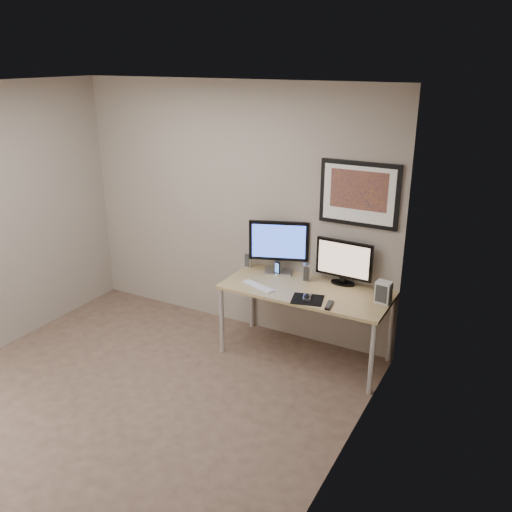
% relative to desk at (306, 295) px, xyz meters
% --- Properties ---
extents(floor, '(3.60, 3.60, 0.00)m').
position_rel_desk_xyz_m(floor, '(-1.00, -1.35, -0.66)').
color(floor, '#4F3B31').
rests_on(floor, ground).
extents(room, '(3.60, 3.60, 3.60)m').
position_rel_desk_xyz_m(room, '(-1.00, -0.90, 0.98)').
color(room, white).
rests_on(room, ground).
extents(desk, '(1.60, 0.70, 0.73)m').
position_rel_desk_xyz_m(desk, '(0.00, 0.00, 0.00)').
color(desk, olive).
rests_on(desk, floor).
extents(framed_art, '(0.75, 0.04, 0.60)m').
position_rel_desk_xyz_m(framed_art, '(0.35, 0.33, 0.96)').
color(framed_art, black).
rests_on(framed_art, room).
extents(monitor_large, '(0.58, 0.28, 0.55)m').
position_rel_desk_xyz_m(monitor_large, '(-0.41, 0.24, 0.37)').
color(monitor_large, silver).
rests_on(monitor_large, desk).
extents(monitor_tv, '(0.56, 0.14, 0.44)m').
position_rel_desk_xyz_m(monitor_tv, '(0.26, 0.27, 0.30)').
color(monitor_tv, black).
rests_on(monitor_tv, desk).
extents(speaker_left, '(0.07, 0.07, 0.17)m').
position_rel_desk_xyz_m(speaker_left, '(-0.76, 0.24, 0.15)').
color(speaker_left, silver).
rests_on(speaker_left, desk).
extents(speaker_right, '(0.09, 0.09, 0.18)m').
position_rel_desk_xyz_m(speaker_right, '(-0.08, 0.18, 0.15)').
color(speaker_right, silver).
rests_on(speaker_right, desk).
extents(phone_dock, '(0.08, 0.08, 0.14)m').
position_rel_desk_xyz_m(phone_dock, '(-0.40, 0.18, 0.14)').
color(phone_dock, black).
rests_on(phone_dock, desk).
extents(keyboard, '(0.39, 0.22, 0.01)m').
position_rel_desk_xyz_m(keyboard, '(-0.43, -0.17, 0.07)').
color(keyboard, silver).
rests_on(keyboard, desk).
extents(mousepad, '(0.34, 0.31, 0.00)m').
position_rel_desk_xyz_m(mousepad, '(0.11, -0.21, 0.07)').
color(mousepad, black).
rests_on(mousepad, desk).
extents(mouse, '(0.09, 0.13, 0.04)m').
position_rel_desk_xyz_m(mouse, '(0.09, -0.20, 0.09)').
color(mouse, black).
rests_on(mouse, mousepad).
extents(remote, '(0.07, 0.18, 0.02)m').
position_rel_desk_xyz_m(remote, '(0.33, -0.25, 0.08)').
color(remote, black).
rests_on(remote, desk).
extents(fan_unit, '(0.14, 0.11, 0.20)m').
position_rel_desk_xyz_m(fan_unit, '(0.72, 0.05, 0.17)').
color(fan_unit, silver).
rests_on(fan_unit, desk).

